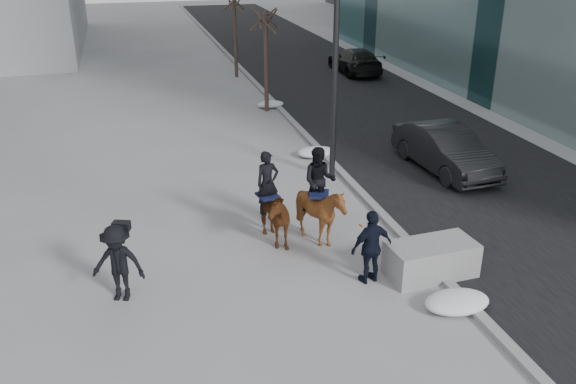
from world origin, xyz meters
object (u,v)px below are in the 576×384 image
object	(u,v)px
mounted_left	(269,210)
mounted_right	(320,206)
planter	(431,259)
car_near	(445,149)

from	to	relation	value
mounted_left	mounted_right	bearing A→B (deg)	-16.95
planter	mounted_right	bearing A→B (deg)	131.75
car_near	mounted_right	bearing A→B (deg)	-150.11
planter	mounted_left	bearing A→B (deg)	141.09
planter	mounted_right	xyz separation A→B (m)	(-1.97, 2.21, 0.60)
mounted_left	mounted_right	xyz separation A→B (m)	(1.23, -0.37, 0.12)
car_near	mounted_right	world-z (taller)	mounted_right
planter	mounted_right	distance (m)	3.02
car_near	mounted_left	size ratio (longest dim) A/B	1.88
mounted_left	planter	bearing A→B (deg)	-38.91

